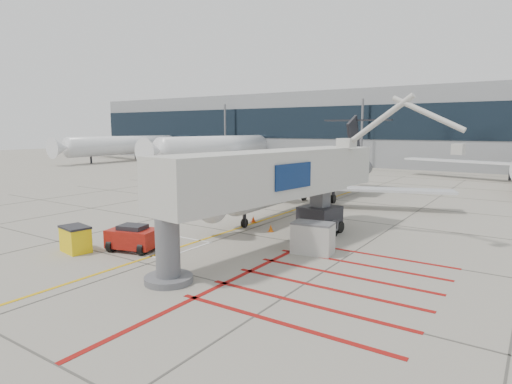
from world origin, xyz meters
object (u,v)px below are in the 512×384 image
Objects in this scene: jet_bridge at (262,186)px; spill_bin at (76,239)px; pushback_tug at (133,237)px; regional_jet at (293,163)px.

spill_bin is at bearing -138.77° from jet_bridge.
pushback_tug reaches higher than spill_bin.
jet_bridge is at bearing -70.62° from regional_jet.
jet_bridge is 7.88m from pushback_tug.
jet_bridge reaches higher than pushback_tug.
regional_jet is 1.65× the size of jet_bridge.
pushback_tug is at bearing -98.07° from regional_jet.
regional_jet is at bearing 118.54° from jet_bridge.
regional_jet is 11.55× the size of pushback_tug.
jet_bridge is 7.00× the size of pushback_tug.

